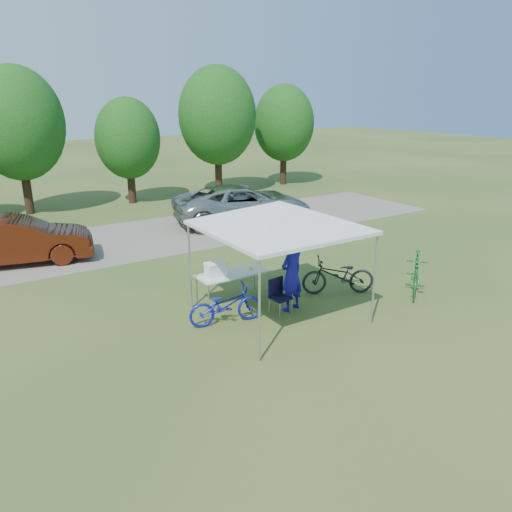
{
  "coord_description": "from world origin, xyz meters",
  "views": [
    {
      "loc": [
        -6.19,
        -8.67,
        4.95
      ],
      "look_at": [
        0.68,
        2.0,
        0.8
      ],
      "focal_mm": 35.0,
      "sensor_mm": 36.0,
      "label": 1
    }
  ],
  "objects_px": {
    "cyclist": "(292,274)",
    "bike_green": "(416,274)",
    "bike_blue": "(226,305)",
    "sedan": "(17,240)",
    "cooler": "(216,270)",
    "folding_table": "(233,274)",
    "minivan": "(242,204)",
    "folding_chair": "(278,293)",
    "bike_dark": "(338,276)"
  },
  "relations": [
    {
      "from": "cyclist",
      "to": "bike_dark",
      "type": "bearing_deg",
      "value": 173.01
    },
    {
      "from": "minivan",
      "to": "sedan",
      "type": "distance_m",
      "value": 8.35
    },
    {
      "from": "folding_chair",
      "to": "bike_green",
      "type": "distance_m",
      "value": 3.78
    },
    {
      "from": "folding_table",
      "to": "cooler",
      "type": "distance_m",
      "value": 0.52
    },
    {
      "from": "folding_table",
      "to": "minivan",
      "type": "xyz_separation_m",
      "value": [
        4.28,
        6.57,
        0.09
      ]
    },
    {
      "from": "sedan",
      "to": "bike_blue",
      "type": "bearing_deg",
      "value": -142.34
    },
    {
      "from": "folding_table",
      "to": "sedan",
      "type": "distance_m",
      "value": 7.2
    },
    {
      "from": "bike_blue",
      "to": "minivan",
      "type": "bearing_deg",
      "value": -22.1
    },
    {
      "from": "bike_blue",
      "to": "cyclist",
      "type": "bearing_deg",
      "value": -84.41
    },
    {
      "from": "cooler",
      "to": "bike_blue",
      "type": "relative_size",
      "value": 0.29
    },
    {
      "from": "bike_blue",
      "to": "minivan",
      "type": "distance_m",
      "value": 9.17
    },
    {
      "from": "bike_blue",
      "to": "minivan",
      "type": "relative_size",
      "value": 0.31
    },
    {
      "from": "cyclist",
      "to": "minivan",
      "type": "bearing_deg",
      "value": -125.82
    },
    {
      "from": "cyclist",
      "to": "bike_green",
      "type": "relative_size",
      "value": 1.01
    },
    {
      "from": "folding_table",
      "to": "minivan",
      "type": "relative_size",
      "value": 0.33
    },
    {
      "from": "cooler",
      "to": "sedan",
      "type": "xyz_separation_m",
      "value": [
        -3.57,
        5.96,
        -0.17
      ]
    },
    {
      "from": "folding_chair",
      "to": "bike_blue",
      "type": "distance_m",
      "value": 1.34
    },
    {
      "from": "bike_blue",
      "to": "minivan",
      "type": "xyz_separation_m",
      "value": [
        5.08,
        7.63,
        0.33
      ]
    },
    {
      "from": "cooler",
      "to": "bike_blue",
      "type": "xyz_separation_m",
      "value": [
        -0.32,
        -1.06,
        -0.46
      ]
    },
    {
      "from": "cooler",
      "to": "minivan",
      "type": "height_order",
      "value": "minivan"
    },
    {
      "from": "cyclist",
      "to": "sedan",
      "type": "distance_m",
      "value": 8.73
    },
    {
      "from": "folding_chair",
      "to": "cyclist",
      "type": "xyz_separation_m",
      "value": [
        0.36,
        -0.03,
        0.41
      ]
    },
    {
      "from": "folding_table",
      "to": "cyclist",
      "type": "distance_m",
      "value": 1.54
    },
    {
      "from": "folding_chair",
      "to": "sedan",
      "type": "relative_size",
      "value": 0.19
    },
    {
      "from": "minivan",
      "to": "folding_table",
      "type": "bearing_deg",
      "value": 159.4
    },
    {
      "from": "bike_blue",
      "to": "sedan",
      "type": "xyz_separation_m",
      "value": [
        -3.25,
        7.02,
        0.29
      ]
    },
    {
      "from": "folding_chair",
      "to": "bike_green",
      "type": "bearing_deg",
      "value": -20.71
    },
    {
      "from": "bike_green",
      "to": "minivan",
      "type": "distance_m",
      "value": 8.73
    },
    {
      "from": "folding_table",
      "to": "folding_chair",
      "type": "height_order",
      "value": "folding_chair"
    },
    {
      "from": "folding_table",
      "to": "bike_dark",
      "type": "xyz_separation_m",
      "value": [
        2.51,
        -1.09,
        -0.2
      ]
    },
    {
      "from": "bike_green",
      "to": "sedan",
      "type": "height_order",
      "value": "sedan"
    },
    {
      "from": "cooler",
      "to": "bike_blue",
      "type": "height_order",
      "value": "cooler"
    },
    {
      "from": "folding_table",
      "to": "cyclist",
      "type": "xyz_separation_m",
      "value": [
        0.89,
        -1.24,
        0.21
      ]
    },
    {
      "from": "bike_blue",
      "to": "bike_dark",
      "type": "relative_size",
      "value": 0.91
    },
    {
      "from": "folding_table",
      "to": "bike_green",
      "type": "bearing_deg",
      "value": -27.22
    },
    {
      "from": "folding_table",
      "to": "bike_blue",
      "type": "distance_m",
      "value": 1.35
    },
    {
      "from": "folding_table",
      "to": "cooler",
      "type": "bearing_deg",
      "value": -180.0
    },
    {
      "from": "bike_dark",
      "to": "cyclist",
      "type": "bearing_deg",
      "value": -56.45
    },
    {
      "from": "bike_blue",
      "to": "sedan",
      "type": "bearing_deg",
      "value": 36.34
    },
    {
      "from": "folding_chair",
      "to": "cyclist",
      "type": "relative_size",
      "value": 0.46
    },
    {
      "from": "cyclist",
      "to": "bike_green",
      "type": "distance_m",
      "value": 3.45
    },
    {
      "from": "bike_dark",
      "to": "sedan",
      "type": "height_order",
      "value": "sedan"
    },
    {
      "from": "cooler",
      "to": "bike_dark",
      "type": "bearing_deg",
      "value": -20.01
    },
    {
      "from": "bike_green",
      "to": "bike_blue",
      "type": "bearing_deg",
      "value": -141.44
    },
    {
      "from": "folding_chair",
      "to": "cooler",
      "type": "height_order",
      "value": "cooler"
    },
    {
      "from": "bike_dark",
      "to": "bike_blue",
      "type": "bearing_deg",
      "value": -62.22
    },
    {
      "from": "cooler",
      "to": "bike_blue",
      "type": "bearing_deg",
      "value": -106.97
    },
    {
      "from": "bike_blue",
      "to": "bike_dark",
      "type": "bearing_deg",
      "value": -78.88
    },
    {
      "from": "folding_chair",
      "to": "minivan",
      "type": "relative_size",
      "value": 0.15
    },
    {
      "from": "cyclist",
      "to": "bike_green",
      "type": "bearing_deg",
      "value": 152.09
    }
  ]
}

